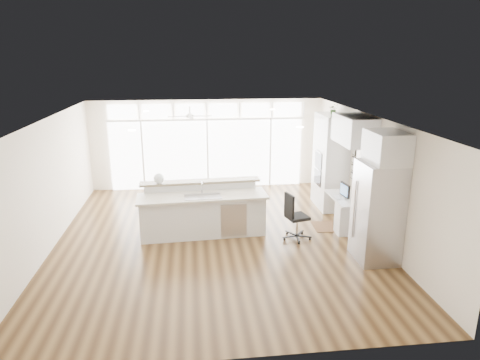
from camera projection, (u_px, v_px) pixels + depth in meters
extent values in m
cube|color=#3D2712|center=(216.00, 239.00, 9.62)|extent=(7.00, 8.00, 0.02)
cube|color=white|center=(214.00, 119.00, 8.86)|extent=(7.00, 8.00, 0.02)
cube|color=white|center=(207.00, 144.00, 13.06)|extent=(7.00, 0.04, 2.70)
cube|color=white|center=(234.00, 270.00, 5.43)|extent=(7.00, 0.04, 2.70)
cube|color=white|center=(46.00, 187.00, 8.85)|extent=(0.04, 8.00, 2.70)
cube|color=white|center=(370.00, 176.00, 9.63)|extent=(0.04, 8.00, 2.70)
cube|color=white|center=(208.00, 154.00, 13.08)|extent=(5.80, 0.06, 2.08)
cube|color=white|center=(207.00, 111.00, 12.71)|extent=(5.90, 0.06, 0.40)
cube|color=white|center=(364.00, 164.00, 9.86)|extent=(0.04, 0.85, 0.85)
cube|color=white|center=(190.00, 112.00, 11.54)|extent=(1.16, 1.16, 0.32)
cube|color=silver|center=(214.00, 118.00, 9.06)|extent=(3.40, 3.00, 0.02)
cube|color=silver|center=(330.00, 162.00, 11.34)|extent=(0.64, 1.20, 2.50)
cube|color=silver|center=(347.00, 212.00, 10.15)|extent=(0.72, 1.30, 0.76)
cube|color=silver|center=(354.00, 130.00, 9.60)|extent=(0.64, 1.30, 0.64)
cube|color=#B2B1B6|center=(377.00, 212.00, 8.40)|extent=(0.76, 0.90, 2.00)
cube|color=silver|center=(387.00, 147.00, 8.04)|extent=(0.64, 0.90, 0.60)
cube|color=black|center=(354.00, 164.00, 10.49)|extent=(0.06, 0.22, 0.80)
cube|color=silver|center=(203.00, 211.00, 9.70)|extent=(2.96, 1.25, 1.15)
cube|color=#3A2212|center=(333.00, 226.00, 10.29)|extent=(0.99, 0.74, 0.01)
cube|color=black|center=(297.00, 216.00, 9.46)|extent=(0.66, 0.63, 1.07)
sphere|color=white|center=(159.00, 178.00, 9.72)|extent=(0.25, 0.25, 0.23)
cube|color=black|center=(345.00, 190.00, 9.98)|extent=(0.12, 0.43, 0.35)
cube|color=white|center=(337.00, 197.00, 10.01)|extent=(0.17, 0.32, 0.02)
imported|color=#365D28|center=(334.00, 110.00, 10.96)|extent=(0.28, 0.30, 0.21)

